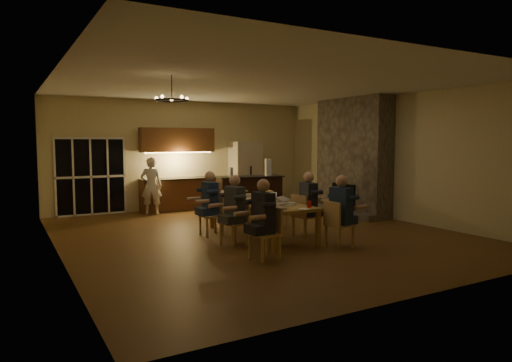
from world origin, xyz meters
The scene contains 44 objects.
floor centered at (0.00, 0.00, 0.00)m, with size 9.00×9.00×0.00m, color brown.
back_wall centered at (0.00, 4.52, 1.60)m, with size 8.00×0.04×3.20m, color beige.
left_wall centered at (-4.02, 0.00, 1.60)m, with size 0.04×9.00×3.20m, color beige.
right_wall centered at (4.02, 0.00, 1.60)m, with size 0.04×9.00×3.20m, color beige.
ceiling centered at (0.00, 0.00, 3.22)m, with size 8.00×9.00×0.04m, color white.
french_doors centered at (-2.70, 4.47, 1.05)m, with size 1.86×0.08×2.10m, color black.
fireplace centered at (3.70, 1.20, 1.60)m, with size 0.58×2.50×3.20m, color #716459.
kitchenette centered at (-0.30, 4.20, 1.20)m, with size 2.24×0.68×2.40m, color brown, non-canonical shape.
refrigerator centered at (1.90, 4.15, 1.00)m, with size 0.90×0.68×2.00m, color beige.
dining_table centered at (-0.10, -0.22, 0.38)m, with size 1.10×2.90×0.75m, color #AF8646.
bar_island centered at (1.03, 2.30, 0.54)m, with size 1.80×0.68×1.08m, color black.
chair_left_near centered at (-0.96, -1.89, 0.45)m, with size 0.44×0.44×0.89m, color tan, non-canonical shape.
chair_left_mid centered at (-0.93, -0.67, 0.45)m, with size 0.44×0.44×0.89m, color tan, non-canonical shape.
chair_left_far centered at (-0.95, 0.38, 0.45)m, with size 0.44×0.44×0.89m, color tan, non-canonical shape.
chair_right_near centered at (0.74, -1.82, 0.45)m, with size 0.44×0.44×0.89m, color tan, non-canonical shape.
chair_right_mid centered at (0.77, -0.66, 0.45)m, with size 0.44×0.44×0.89m, color tan, non-canonical shape.
chair_right_far centered at (0.75, 0.44, 0.45)m, with size 0.44×0.44×0.89m, color tan, non-canonical shape.
person_left_near centered at (-0.97, -1.86, 0.69)m, with size 0.60×0.60×1.38m, color #24252E, non-canonical shape.
person_right_near centered at (0.74, -1.86, 0.69)m, with size 0.60×0.60×1.38m, color navy, non-canonical shape.
person_left_mid centered at (-0.94, -0.72, 0.69)m, with size 0.60×0.60×1.38m, color #343A3E, non-canonical shape.
person_right_mid centered at (0.77, -0.77, 0.69)m, with size 0.60×0.60×1.38m, color #24252E, non-canonical shape.
person_left_far centered at (-0.96, 0.41, 0.69)m, with size 0.60×0.60×1.38m, color navy, non-canonical shape.
standing_person centered at (-1.24, 3.78, 0.79)m, with size 0.58×0.38×1.58m, color white.
chandelier centered at (-2.10, -0.53, 2.75)m, with size 0.60×0.60×0.03m, color black.
laptop_a centered at (-0.32, -1.26, 0.86)m, with size 0.32×0.28×0.23m, color silver, non-canonical shape.
laptop_b centered at (0.10, -1.02, 0.86)m, with size 0.32×0.28×0.23m, color silver, non-canonical shape.
laptop_c centered at (-0.31, -0.10, 0.86)m, with size 0.32×0.28×0.23m, color silver, non-canonical shape.
laptop_d centered at (0.11, -0.26, 0.86)m, with size 0.32×0.28×0.23m, color silver, non-canonical shape.
laptop_e centered at (-0.29, 0.95, 0.86)m, with size 0.32×0.28×0.23m, color silver, non-canonical shape.
laptop_f centered at (0.13, 0.88, 0.86)m, with size 0.32×0.28×0.23m, color silver, non-canonical shape.
mug_front centered at (-0.18, -0.62, 0.80)m, with size 0.08×0.08×0.10m, color white.
mug_mid centered at (-0.05, 0.35, 0.80)m, with size 0.09×0.09×0.10m, color white.
mug_back centered at (-0.47, 0.50, 0.80)m, with size 0.07×0.07×0.10m, color white.
redcup_near centered at (0.30, -1.45, 0.81)m, with size 0.08×0.08×0.12m, color #AD0F0B.
redcup_mid centered at (-0.50, 0.18, 0.81)m, with size 0.09×0.09×0.12m, color #AD0F0B.
can_silver centered at (-0.03, -0.94, 0.81)m, with size 0.06×0.06×0.12m, color #B2B2B7.
can_cola centered at (-0.26, 1.22, 0.81)m, with size 0.07×0.07×0.12m, color #3F0F0C.
can_right centered at (0.28, 0.05, 0.81)m, with size 0.06×0.06×0.12m, color #B2B2B7.
plate_near centered at (0.29, -0.78, 0.76)m, with size 0.23×0.23×0.02m, color white.
plate_left centered at (-0.35, -1.10, 0.76)m, with size 0.27×0.27×0.02m, color white.
plate_far centered at (0.31, 0.49, 0.76)m, with size 0.23×0.23×0.02m, color white.
notepad centered at (0.07, -1.60, 0.76)m, with size 0.14×0.20×0.01m, color white.
bar_bottle centered at (0.54, 2.40, 1.20)m, with size 0.09×0.09×0.24m, color #99999E.
bar_blender centered at (1.53, 2.15, 1.31)m, with size 0.15×0.15×0.46m, color silver.
Camera 1 is at (-4.84, -8.49, 2.02)m, focal length 32.00 mm.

